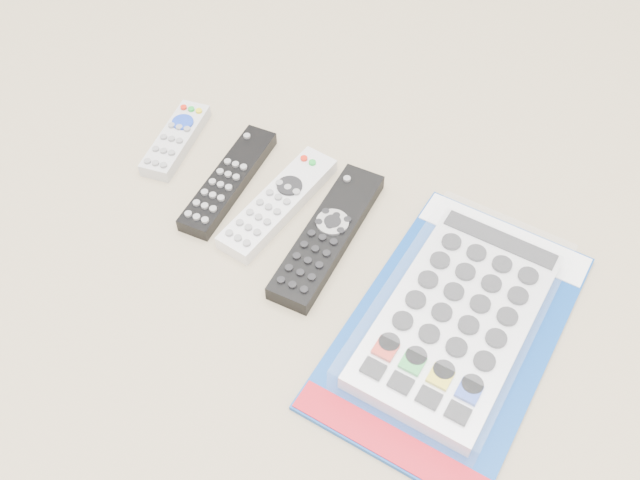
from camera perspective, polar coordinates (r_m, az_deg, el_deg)
The scene contains 5 objects.
remote_small_grey at distance 0.95m, azimuth -11.47°, elevation 7.89°, with size 0.07×0.14×0.02m.
remote_slim_black at distance 0.89m, azimuth -7.33°, elevation 4.75°, with size 0.06×0.18×0.02m.
remote_silver_dvd at distance 0.86m, azimuth -3.36°, elevation 2.99°, with size 0.06×0.19×0.02m.
remote_large_black at distance 0.82m, azimuth 0.62°, elevation 0.40°, with size 0.06×0.21×0.02m.
jumbo_remote_packaged at distance 0.76m, azimuth 10.91°, elevation -6.10°, with size 0.21×0.33×0.04m.
Camera 1 is at (0.26, -0.46, 0.65)m, focal length 40.00 mm.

